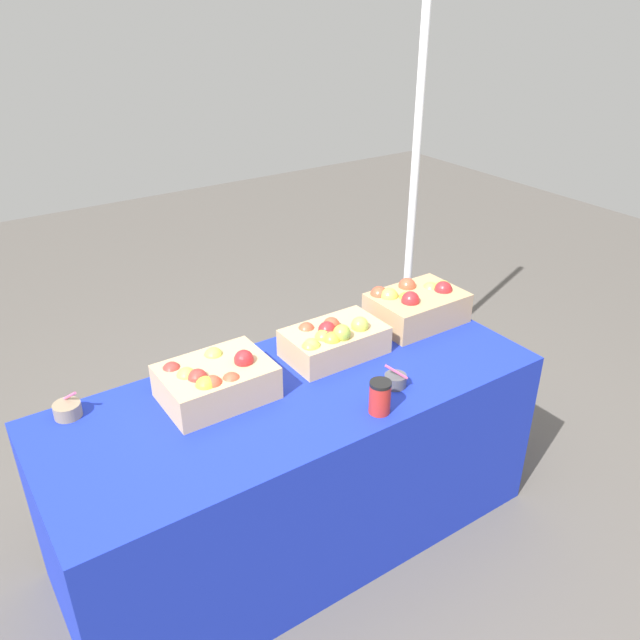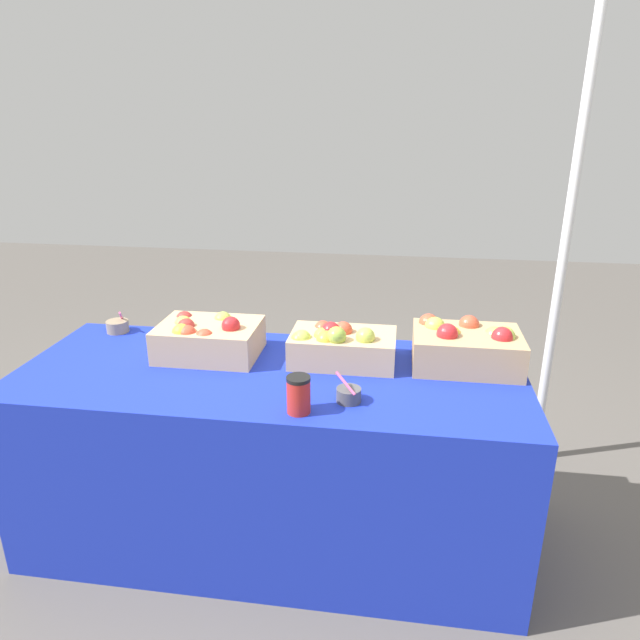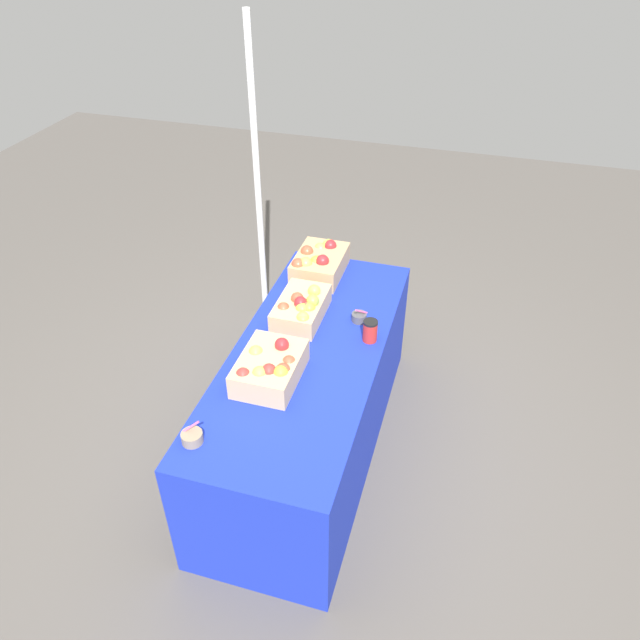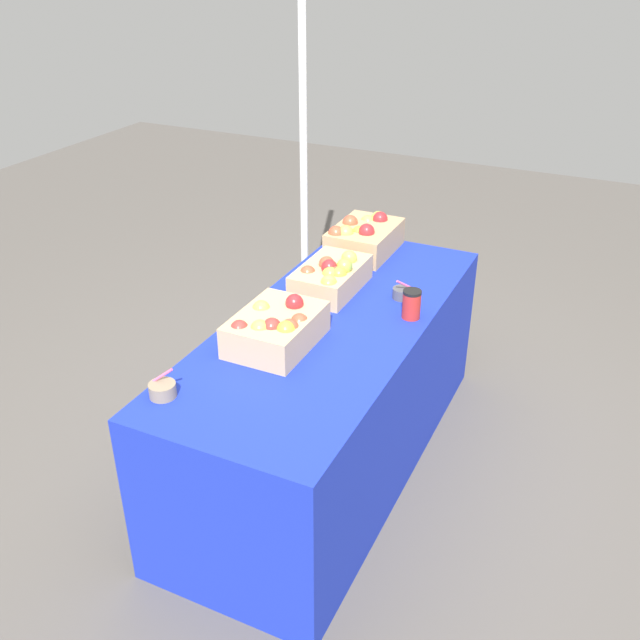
{
  "view_description": "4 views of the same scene",
  "coord_description": "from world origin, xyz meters",
  "px_view_note": "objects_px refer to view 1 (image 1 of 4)",
  "views": [
    {
      "loc": [
        -1.05,
        -1.72,
        2.09
      ],
      "look_at": [
        0.09,
        -0.03,
        1.02
      ],
      "focal_mm": 36.06,
      "sensor_mm": 36.0,
      "label": 1
    },
    {
      "loc": [
        0.47,
        -1.9,
        1.65
      ],
      "look_at": [
        0.19,
        0.03,
        0.94
      ],
      "focal_mm": 31.99,
      "sensor_mm": 36.0,
      "label": 2
    },
    {
      "loc": [
        -2.34,
        -0.75,
        2.76
      ],
      "look_at": [
        0.1,
        -0.04,
        0.87
      ],
      "focal_mm": 34.02,
      "sensor_mm": 36.0,
      "label": 3
    },
    {
      "loc": [
        -2.37,
        -1.08,
        2.17
      ],
      "look_at": [
        -0.1,
        0.0,
        0.79
      ],
      "focal_mm": 40.0,
      "sensor_mm": 36.0,
      "label": 4
    }
  ],
  "objects_px": {
    "apple_crate_left": "(416,305)",
    "apple_crate_middle": "(333,340)",
    "sample_bowl_near": "(395,380)",
    "apple_crate_right": "(215,381)",
    "sample_bowl_mid": "(68,410)",
    "tent_pole": "(413,201)",
    "coffee_cup": "(380,397)"
  },
  "relations": [
    {
      "from": "apple_crate_middle",
      "to": "coffee_cup",
      "type": "xyz_separation_m",
      "value": [
        -0.08,
        -0.41,
        -0.01
      ]
    },
    {
      "from": "apple_crate_right",
      "to": "sample_bowl_near",
      "type": "height_order",
      "value": "apple_crate_right"
    },
    {
      "from": "apple_crate_left",
      "to": "sample_bowl_near",
      "type": "height_order",
      "value": "apple_crate_left"
    },
    {
      "from": "apple_crate_left",
      "to": "tent_pole",
      "type": "relative_size",
      "value": 0.19
    },
    {
      "from": "apple_crate_right",
      "to": "tent_pole",
      "type": "xyz_separation_m",
      "value": [
        1.46,
        0.61,
        0.25
      ]
    },
    {
      "from": "apple_crate_right",
      "to": "coffee_cup",
      "type": "distance_m",
      "value": 0.6
    },
    {
      "from": "sample_bowl_near",
      "to": "tent_pole",
      "type": "height_order",
      "value": "tent_pole"
    },
    {
      "from": "apple_crate_right",
      "to": "tent_pole",
      "type": "relative_size",
      "value": 0.18
    },
    {
      "from": "apple_crate_right",
      "to": "sample_bowl_near",
      "type": "relative_size",
      "value": 3.77
    },
    {
      "from": "apple_crate_middle",
      "to": "coffee_cup",
      "type": "height_order",
      "value": "apple_crate_middle"
    },
    {
      "from": "apple_crate_left",
      "to": "apple_crate_right",
      "type": "xyz_separation_m",
      "value": [
        -1.0,
        -0.04,
        -0.01
      ]
    },
    {
      "from": "apple_crate_left",
      "to": "coffee_cup",
      "type": "xyz_separation_m",
      "value": [
        -0.56,
        -0.45,
        -0.02
      ]
    },
    {
      "from": "sample_bowl_mid",
      "to": "coffee_cup",
      "type": "relative_size",
      "value": 0.83
    },
    {
      "from": "tent_pole",
      "to": "coffee_cup",
      "type": "bearing_deg",
      "value": -135.22
    },
    {
      "from": "sample_bowl_near",
      "to": "apple_crate_middle",
      "type": "bearing_deg",
      "value": 102.23
    },
    {
      "from": "apple_crate_left",
      "to": "sample_bowl_mid",
      "type": "xyz_separation_m",
      "value": [
        -1.48,
        0.14,
        -0.05
      ]
    },
    {
      "from": "apple_crate_middle",
      "to": "coffee_cup",
      "type": "relative_size",
      "value": 3.21
    },
    {
      "from": "apple_crate_right",
      "to": "sample_bowl_mid",
      "type": "xyz_separation_m",
      "value": [
        -0.48,
        0.19,
        -0.05
      ]
    },
    {
      "from": "apple_crate_right",
      "to": "apple_crate_middle",
      "type": "bearing_deg",
      "value": 0.6
    },
    {
      "from": "apple_crate_middle",
      "to": "apple_crate_right",
      "type": "relative_size",
      "value": 1.02
    },
    {
      "from": "coffee_cup",
      "to": "tent_pole",
      "type": "xyz_separation_m",
      "value": [
        1.02,
        1.01,
        0.27
      ]
    },
    {
      "from": "apple_crate_left",
      "to": "apple_crate_middle",
      "type": "xyz_separation_m",
      "value": [
        -0.48,
        -0.04,
        -0.01
      ]
    },
    {
      "from": "apple_crate_left",
      "to": "apple_crate_middle",
      "type": "height_order",
      "value": "apple_crate_left"
    },
    {
      "from": "apple_crate_left",
      "to": "sample_bowl_near",
      "type": "relative_size",
      "value": 3.85
    },
    {
      "from": "apple_crate_middle",
      "to": "apple_crate_right",
      "type": "xyz_separation_m",
      "value": [
        -0.52,
        -0.01,
        0.0
      ]
    },
    {
      "from": "apple_crate_left",
      "to": "sample_bowl_mid",
      "type": "height_order",
      "value": "apple_crate_left"
    },
    {
      "from": "apple_crate_left",
      "to": "tent_pole",
      "type": "bearing_deg",
      "value": 51.1
    },
    {
      "from": "apple_crate_middle",
      "to": "tent_pole",
      "type": "height_order",
      "value": "tent_pole"
    },
    {
      "from": "apple_crate_middle",
      "to": "coffee_cup",
      "type": "distance_m",
      "value": 0.42
    },
    {
      "from": "tent_pole",
      "to": "apple_crate_middle",
      "type": "bearing_deg",
      "value": -147.14
    },
    {
      "from": "sample_bowl_near",
      "to": "sample_bowl_mid",
      "type": "xyz_separation_m",
      "value": [
        -1.07,
        0.5,
        0.0
      ]
    },
    {
      "from": "sample_bowl_mid",
      "to": "tent_pole",
      "type": "relative_size",
      "value": 0.05
    }
  ]
}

